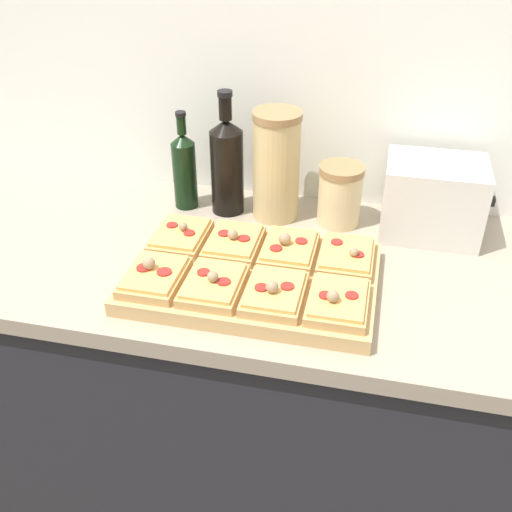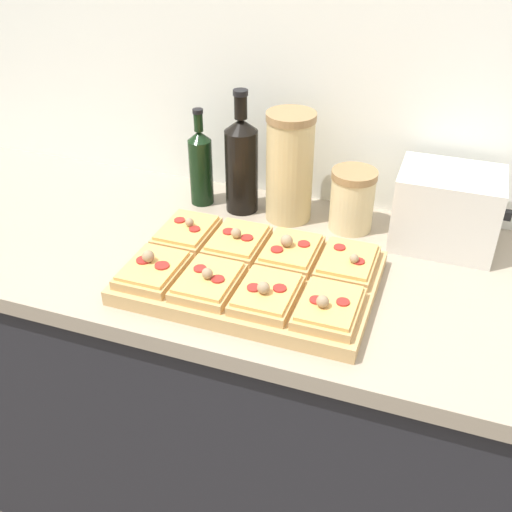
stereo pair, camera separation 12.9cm
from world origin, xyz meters
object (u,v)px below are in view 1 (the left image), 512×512
Objects in this scene: wine_bottle at (227,164)px; toaster_oven at (433,199)px; grain_jar_tall at (275,166)px; grain_jar_short at (340,195)px; olive_oil_bottle at (184,169)px; cutting_board at (253,278)px.

toaster_oven is at bearing -0.10° from wine_bottle.
grain_jar_tall reaches higher than toaster_oven.
grain_jar_tall is 1.80× the size of grain_jar_short.
grain_jar_short is (0.16, 0.00, -0.06)m from grain_jar_tall.
grain_jar_short is at bearing 0.00° from grain_jar_tall.
grain_jar_tall is (0.24, 0.00, 0.03)m from olive_oil_bottle.
wine_bottle reaches higher than olive_oil_bottle.
wine_bottle is (0.11, 0.00, 0.02)m from olive_oil_bottle.
wine_bottle is at bearing 0.00° from olive_oil_bottle.
cutting_board is 2.05× the size of toaster_oven.
olive_oil_bottle is at bearing 129.22° from cutting_board.
olive_oil_bottle is 0.12m from wine_bottle.
olive_oil_bottle is 1.01× the size of toaster_oven.
cutting_board is at bearing -87.27° from grain_jar_tall.
grain_jar_short is 0.22m from toaster_oven.
grain_jar_short is at bearing 64.21° from cutting_board.
toaster_oven reaches higher than grain_jar_short.
cutting_board is at bearing -65.85° from wine_bottle.
olive_oil_bottle reaches higher than cutting_board.
wine_bottle is 1.15× the size of grain_jar_tall.
olive_oil_bottle reaches higher than grain_jar_short.
wine_bottle is (-0.14, 0.31, 0.11)m from cutting_board.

